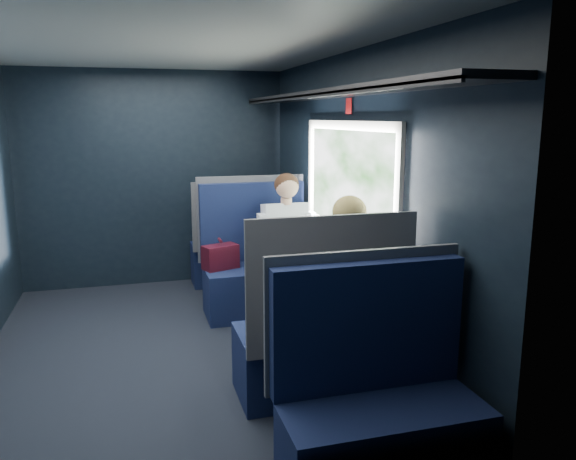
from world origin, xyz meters
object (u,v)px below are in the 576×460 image
object	(u,v)px
seat_bay_near	(256,268)
seat_bay_far	(318,338)
cup	(327,240)
seat_row_front	(239,247)
man	(288,239)
woman	(345,281)
bottle_small	(329,236)
table	(304,265)
laptop	(338,245)
seat_row_back	(378,409)

from	to	relation	value
seat_bay_near	seat_bay_far	xyz separation A→B (m)	(0.01, -1.75, -0.01)
cup	seat_row_front	bearing A→B (deg)	107.90
seat_bay_near	seat_bay_far	size ratio (longest dim) A/B	1.00
cup	seat_bay_far	bearing A→B (deg)	-112.05
man	cup	world-z (taller)	man
woman	seat_row_front	bearing A→B (deg)	95.70
woman	bottle_small	bearing A→B (deg)	76.87
seat_bay_far	table	bearing A→B (deg)	78.22
woman	laptop	size ratio (longest dim) A/B	3.82
seat_row_back	cup	xyz separation A→B (m)	(0.48, 2.11, 0.37)
table	woman	size ratio (longest dim) A/B	0.76
seat_bay_near	woman	xyz separation A→B (m)	(0.26, -1.58, 0.31)
man	laptop	world-z (taller)	man
table	laptop	size ratio (longest dim) A/B	2.89
seat_row_front	laptop	bearing A→B (deg)	-75.63
seat_row_front	seat_row_back	size ratio (longest dim) A/B	1.00
woman	cup	bearing A→B (deg)	77.26
seat_bay_far	man	world-z (taller)	man
seat_bay_far	seat_row_front	bearing A→B (deg)	90.00
seat_row_front	seat_row_back	xyz separation A→B (m)	(0.00, -3.59, 0.00)
seat_row_front	seat_bay_near	bearing A→B (deg)	-90.76
man	bottle_small	size ratio (longest dim) A/B	6.18
bottle_small	seat_bay_near	bearing A→B (deg)	125.31
seat_bay_far	bottle_small	world-z (taller)	seat_bay_far
seat_bay_near	bottle_small	size ratio (longest dim) A/B	5.89
woman	bottle_small	xyz separation A→B (m)	(0.21, 0.91, 0.11)
seat_bay_far	woman	size ratio (longest dim) A/B	0.95
seat_bay_near	cup	distance (m)	0.83
woman	bottle_small	world-z (taller)	woman
seat_row_back	woman	bearing A→B (deg)	77.07
man	bottle_small	xyz separation A→B (m)	(0.21, -0.50, 0.12)
seat_row_front	seat_row_back	distance (m)	3.59
laptop	cup	world-z (taller)	laptop
seat_bay_near	seat_bay_far	distance (m)	1.75
seat_bay_far	seat_row_front	distance (m)	2.67
seat_bay_far	bottle_small	distance (m)	1.25
seat_bay_near	woman	size ratio (longest dim) A/B	0.95
table	seat_bay_far	bearing A→B (deg)	-101.78
seat_bay_near	laptop	distance (m)	1.08
table	bottle_small	world-z (taller)	bottle_small
table	cup	distance (m)	0.45
table	woman	distance (m)	0.71
man	laptop	xyz separation A→B (m)	(0.21, -0.71, 0.09)
seat_bay_near	seat_bay_far	world-z (taller)	same
seat_bay_far	man	distance (m)	1.62
table	seat_bay_far	world-z (taller)	seat_bay_far
laptop	cup	size ratio (longest dim) A/B	4.06
seat_row_front	seat_bay_far	bearing A→B (deg)	-90.00
seat_bay_far	bottle_small	bearing A→B (deg)	66.78
seat_row_front	woman	world-z (taller)	woman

